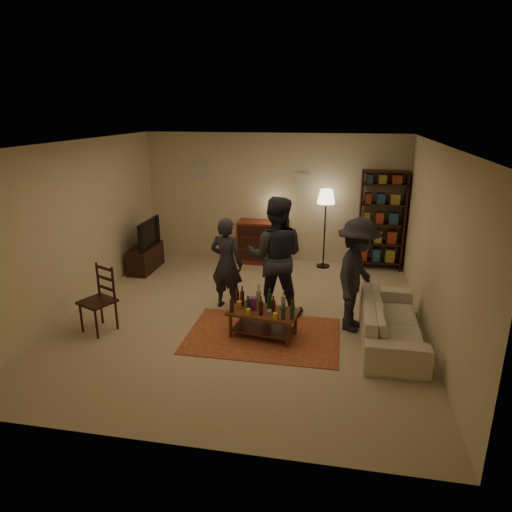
% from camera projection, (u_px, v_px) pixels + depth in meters
% --- Properties ---
extents(floor, '(6.00, 6.00, 0.00)m').
position_uv_depth(floor, '(245.00, 316.00, 7.30)').
color(floor, '#C6B793').
rests_on(floor, ground).
extents(room_shell, '(6.00, 6.00, 6.00)m').
position_uv_depth(room_shell, '(243.00, 176.00, 9.64)').
color(room_shell, beige).
rests_on(room_shell, ground).
extents(rug, '(2.20, 1.50, 0.01)m').
position_uv_depth(rug, '(263.00, 335.00, 6.67)').
color(rug, maroon).
rests_on(rug, ground).
extents(coffee_table, '(1.05, 0.69, 0.74)m').
position_uv_depth(coffee_table, '(263.00, 312.00, 6.56)').
color(coffee_table, brown).
rests_on(coffee_table, ground).
extents(dining_chair, '(0.58, 0.58, 1.01)m').
position_uv_depth(dining_chair, '(100.00, 296.00, 6.71)').
color(dining_chair, black).
rests_on(dining_chair, ground).
extents(tv_stand, '(0.40, 1.00, 1.06)m').
position_uv_depth(tv_stand, '(145.00, 252.00, 9.29)').
color(tv_stand, black).
rests_on(tv_stand, ground).
extents(dresser, '(1.00, 0.50, 1.36)m').
position_uv_depth(dresser, '(262.00, 241.00, 9.72)').
color(dresser, maroon).
rests_on(dresser, ground).
extents(bookshelf, '(0.90, 0.34, 2.02)m').
position_uv_depth(bookshelf, '(381.00, 220.00, 9.19)').
color(bookshelf, black).
rests_on(bookshelf, ground).
extents(floor_lamp, '(0.36, 0.36, 1.63)m').
position_uv_depth(floor_lamp, '(326.00, 202.00, 9.16)').
color(floor_lamp, black).
rests_on(floor_lamp, ground).
extents(sofa, '(0.81, 2.08, 0.61)m').
position_uv_depth(sofa, '(391.00, 321.00, 6.45)').
color(sofa, beige).
rests_on(sofa, ground).
extents(person_left, '(0.62, 0.48, 1.53)m').
position_uv_depth(person_left, '(227.00, 264.00, 7.41)').
color(person_left, '#23232A').
rests_on(person_left, ground).
extents(person_right, '(0.93, 0.73, 1.91)m').
position_uv_depth(person_right, '(276.00, 257.00, 7.15)').
color(person_right, '#26272E').
rests_on(person_right, ground).
extents(person_by_sofa, '(0.94, 1.24, 1.71)m').
position_uv_depth(person_by_sofa, '(357.00, 275.00, 6.64)').
color(person_by_sofa, '#212228').
rests_on(person_by_sofa, ground).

